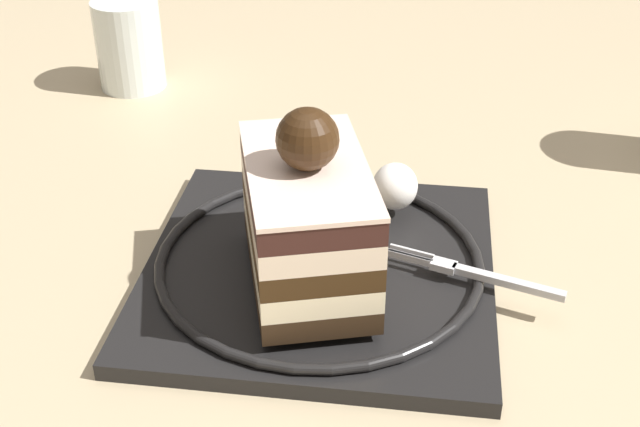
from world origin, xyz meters
name	(u,v)px	position (x,y,z in m)	size (l,w,h in m)	color
ground_plane	(338,279)	(0.00, 0.00, 0.00)	(2.40, 2.40, 0.00)	tan
dessert_plate	(320,263)	(0.00, 0.01, 0.01)	(0.23, 0.23, 0.02)	black
cake_slice	(308,217)	(-0.02, 0.02, 0.06)	(0.14, 0.10, 0.12)	#322214
whipped_cream_dollop	(395,186)	(0.07, -0.03, 0.04)	(0.03, 0.03, 0.03)	white
fork	(468,272)	(-0.01, -0.08, 0.02)	(0.05, 0.11, 0.00)	silver
drink_glass_near	(130,49)	(0.29, 0.23, 0.04)	(0.06, 0.06, 0.08)	white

